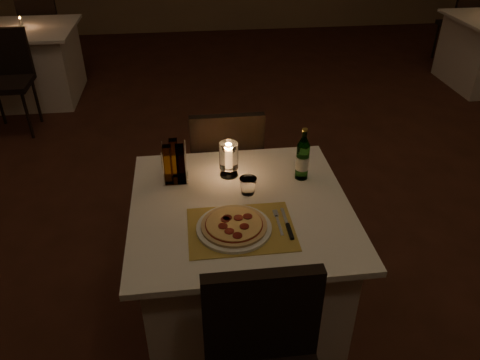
{
  "coord_description": "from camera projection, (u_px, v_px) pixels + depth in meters",
  "views": [
    {
      "loc": [
        -0.49,
        -2.35,
        2.0
      ],
      "look_at": [
        -0.28,
        -0.61,
        0.86
      ],
      "focal_mm": 35.0,
      "sensor_mm": 36.0,
      "label": 1
    }
  ],
  "objects": [
    {
      "name": "placemat",
      "position": [
        241.0,
        229.0,
        1.98
      ],
      "size": [
        0.45,
        0.34,
        0.0
      ],
      "primitive_type": "cube",
      "color": "gold",
      "rests_on": "main_table"
    },
    {
      "name": "main_table",
      "position": [
        240.0,
        264.0,
        2.34
      ],
      "size": [
        1.0,
        1.0,
        0.74
      ],
      "color": "white",
      "rests_on": "ground"
    },
    {
      "name": "neighbor_table_left",
      "position": [
        31.0,
        63.0,
        4.86
      ],
      "size": [
        1.0,
        1.0,
        0.74
      ],
      "color": "white",
      "rests_on": "ground"
    },
    {
      "name": "cruet_caddy",
      "position": [
        174.0,
        163.0,
        2.25
      ],
      "size": [
        0.12,
        0.12,
        0.21
      ],
      "color": "white",
      "rests_on": "main_table"
    },
    {
      "name": "pizza",
      "position": [
        234.0,
        225.0,
        1.97
      ],
      "size": [
        0.28,
        0.28,
        0.02
      ],
      "color": "#D8B77F",
      "rests_on": "plate"
    },
    {
      "name": "water_bottle",
      "position": [
        303.0,
        159.0,
        2.27
      ],
      "size": [
        0.06,
        0.06,
        0.27
      ],
      "color": "#629D55",
      "rests_on": "main_table"
    },
    {
      "name": "floor",
      "position": [
        271.0,
        237.0,
        3.1
      ],
      "size": [
        8.0,
        10.0,
        0.02
      ],
      "primitive_type": "cube",
      "color": "#442015",
      "rests_on": "ground"
    },
    {
      "name": "neighbor_chair_lb",
      "position": [
        43.0,
        28.0,
        5.36
      ],
      "size": [
        0.42,
        0.42,
        0.9
      ],
      "color": "black",
      "rests_on": "ground"
    },
    {
      "name": "plate",
      "position": [
        234.0,
        228.0,
        1.98
      ],
      "size": [
        0.32,
        0.32,
        0.01
      ],
      "primitive_type": "cylinder",
      "color": "white",
      "rests_on": "placemat"
    },
    {
      "name": "tumbler",
      "position": [
        248.0,
        186.0,
        2.19
      ],
      "size": [
        0.08,
        0.08,
        0.08
      ],
      "primitive_type": null,
      "color": "white",
      "rests_on": "main_table"
    },
    {
      "name": "neighbor_chair_la",
      "position": [
        6.0,
        71.0,
        4.17
      ],
      "size": [
        0.42,
        0.42,
        0.9
      ],
      "color": "black",
      "rests_on": "ground"
    },
    {
      "name": "knife",
      "position": [
        289.0,
        228.0,
        1.98
      ],
      "size": [
        0.02,
        0.22,
        0.01
      ],
      "color": "black",
      "rests_on": "placemat"
    },
    {
      "name": "chair_far",
      "position": [
        226.0,
        161.0,
        2.84
      ],
      "size": [
        0.42,
        0.42,
        0.9
      ],
      "color": "black",
      "rests_on": "ground"
    },
    {
      "name": "neighbor_chair_rb",
      "position": [
        465.0,
        20.0,
        5.67
      ],
      "size": [
        0.42,
        0.42,
        0.9
      ],
      "color": "black",
      "rests_on": "ground"
    },
    {
      "name": "hurricane_candle",
      "position": [
        229.0,
        157.0,
        2.29
      ],
      "size": [
        0.09,
        0.09,
        0.18
      ],
      "color": "white",
      "rests_on": "main_table"
    },
    {
      "name": "neighbor_candle_left",
      "position": [
        21.0,
        23.0,
        4.63
      ],
      "size": [
        0.03,
        0.03,
        0.11
      ],
      "color": "white",
      "rests_on": "neighbor_table_left"
    },
    {
      "name": "fork",
      "position": [
        278.0,
        220.0,
        2.03
      ],
      "size": [
        0.02,
        0.18,
        0.0
      ],
      "color": "silver",
      "rests_on": "placemat"
    }
  ]
}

